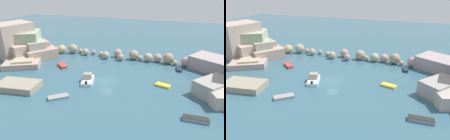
{
  "view_description": "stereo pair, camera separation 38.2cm",
  "coord_description": "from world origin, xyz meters",
  "views": [
    {
      "loc": [
        13.53,
        -37.19,
        18.86
      ],
      "look_at": [
        0.0,
        3.53,
        1.0
      ],
      "focal_mm": 33.71,
      "sensor_mm": 36.0,
      "label": 1
    },
    {
      "loc": [
        13.89,
        -37.06,
        18.86
      ],
      "look_at": [
        0.0,
        3.53,
        1.0
      ],
      "focal_mm": 33.71,
      "sensor_mm": 36.0,
      "label": 2
    }
  ],
  "objects": [
    {
      "name": "stone_dock",
      "position": [
        -14.95,
        -8.69,
        0.62
      ],
      "size": [
        8.51,
        5.69,
        1.24
      ],
      "primitive_type": "cube",
      "rotation": [
        0.0,
        0.0,
        0.13
      ],
      "color": "gray",
      "rests_on": "ground"
    },
    {
      "name": "rock_breakwater",
      "position": [
        -0.5,
        14.21,
        1.12
      ],
      "size": [
        40.22,
        4.28,
        2.66
      ],
      "color": "tan",
      "rests_on": "ground"
    },
    {
      "name": "moored_boat_3",
      "position": [
        -12.89,
        3.97,
        0.3
      ],
      "size": [
        3.36,
        3.13,
        0.61
      ],
      "rotation": [
        0.0,
        0.0,
        2.44
      ],
      "color": "#CC3D3C",
      "rests_on": "cove_water"
    },
    {
      "name": "cliff_headland_left",
      "position": [
        -27.17,
        7.53,
        3.03
      ],
      "size": [
        20.57,
        17.34,
        9.14
      ],
      "color": "#A1A184",
      "rests_on": "ground"
    },
    {
      "name": "moored_boat_0",
      "position": [
        17.13,
        -8.92,
        0.31
      ],
      "size": [
        3.79,
        1.22,
        0.62
      ],
      "rotation": [
        0.0,
        0.0,
        3.17
      ],
      "color": "gray",
      "rests_on": "cove_water"
    },
    {
      "name": "cove_water",
      "position": [
        0.0,
        0.0,
        0.0
      ],
      "size": [
        160.0,
        160.0,
        0.0
      ],
      "primitive_type": "plane",
      "color": "#365F6F",
      "rests_on": "ground"
    },
    {
      "name": "moored_boat_5",
      "position": [
        14.1,
        10.71,
        0.26
      ],
      "size": [
        1.39,
        3.08,
        0.51
      ],
      "rotation": [
        0.0,
        0.0,
        4.8
      ],
      "color": "navy",
      "rests_on": "cove_water"
    },
    {
      "name": "moored_boat_4",
      "position": [
        11.37,
        1.02,
        0.22
      ],
      "size": [
        3.08,
        2.0,
        0.43
      ],
      "rotation": [
        0.0,
        0.0,
        6.03
      ],
      "color": "yellow",
      "rests_on": "cove_water"
    },
    {
      "name": "moored_boat_2",
      "position": [
        -5.64,
        -9.5,
        0.23
      ],
      "size": [
        3.63,
        3.33,
        0.47
      ],
      "rotation": [
        0.0,
        0.0,
        0.68
      ],
      "color": "gray",
      "rests_on": "cove_water"
    },
    {
      "name": "moored_boat_1",
      "position": [
        -3.5,
        -1.71,
        0.57
      ],
      "size": [
        3.38,
        5.01,
        1.71
      ],
      "rotation": [
        0.0,
        0.0,
        1.86
      ],
      "color": "white",
      "rests_on": "cove_water"
    }
  ]
}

